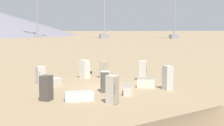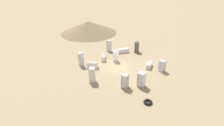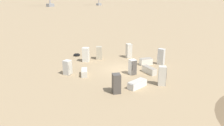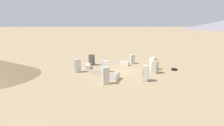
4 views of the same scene
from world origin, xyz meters
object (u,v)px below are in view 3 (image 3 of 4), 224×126
at_px(discarded_fridge_6, 116,83).
at_px(discarded_fridge_7, 137,84).
at_px(scrap_tire, 77,55).
at_px(discarded_fridge_1, 162,76).
at_px(discarded_fridge_8, 99,53).
at_px(discarded_fridge_11, 161,57).
at_px(discarded_fridge_5, 149,70).
at_px(discarded_fridge_10, 84,72).
at_px(discarded_fridge_0, 129,51).
at_px(discarded_fridge_4, 68,67).
at_px(discarded_fridge_2, 86,55).
at_px(discarded_fridge_9, 146,61).
at_px(discarded_fridge_3, 133,67).

relative_size(discarded_fridge_6, discarded_fridge_7, 0.89).
bearing_deg(scrap_tire, discarded_fridge_1, 89.24).
distance_m(discarded_fridge_8, scrap_tire, 3.55).
bearing_deg(discarded_fridge_11, discarded_fridge_5, -87.32).
bearing_deg(discarded_fridge_11, discarded_fridge_10, -122.63).
distance_m(discarded_fridge_0, discarded_fridge_11, 4.63).
relative_size(discarded_fridge_0, discarded_fridge_4, 1.22).
bearing_deg(discarded_fridge_2, discarded_fridge_1, -35.57).
xyz_separation_m(discarded_fridge_2, discarded_fridge_11, (-5.68, 7.15, 0.08)).
height_order(discarded_fridge_2, discarded_fridge_7, discarded_fridge_2).
bearing_deg(discarded_fridge_5, discarded_fridge_0, 78.44).
bearing_deg(discarded_fridge_4, discarded_fridge_7, 90.18).
xyz_separation_m(discarded_fridge_5, discarded_fridge_9, (-2.09, -2.02, 0.05)).
bearing_deg(discarded_fridge_11, discarded_fridge_4, -127.55).
bearing_deg(discarded_fridge_4, discarded_fridge_3, 115.94).
bearing_deg(discarded_fridge_0, discarded_fridge_9, 10.71).
bearing_deg(discarded_fridge_9, discarded_fridge_6, 136.62).
bearing_deg(discarded_fridge_2, discarded_fridge_5, -22.59).
bearing_deg(discarded_fridge_4, discarded_fridge_2, -171.37).
relative_size(discarded_fridge_1, scrap_tire, 2.07).
bearing_deg(scrap_tire, discarded_fridge_11, 116.37).
relative_size(discarded_fridge_0, discarded_fridge_2, 1.06).
relative_size(discarded_fridge_10, scrap_tire, 1.79).
distance_m(discarded_fridge_0, discarded_fridge_5, 6.17).
bearing_deg(discarded_fridge_8, discarded_fridge_3, -55.42).
xyz_separation_m(discarded_fridge_1, discarded_fridge_4, (4.64, -8.46, -0.16)).
bearing_deg(discarded_fridge_8, discarded_fridge_7, -65.90).
height_order(discarded_fridge_1, scrap_tire, discarded_fridge_1).
bearing_deg(scrap_tire, discarded_fridge_2, 77.01).
distance_m(discarded_fridge_11, scrap_tire, 11.30).
relative_size(discarded_fridge_1, discarded_fridge_5, 0.95).
xyz_separation_m(discarded_fridge_2, discarded_fridge_3, (-0.72, 6.96, -0.09)).
bearing_deg(scrap_tire, discarded_fridge_3, 90.25).
xyz_separation_m(discarded_fridge_0, discarded_fridge_8, (3.23, -2.23, -0.11)).
relative_size(discarded_fridge_10, discarded_fridge_11, 0.83).
bearing_deg(discarded_fridge_5, discarded_fridge_8, 108.96).
bearing_deg(discarded_fridge_4, discarded_fridge_11, 133.53).
bearing_deg(scrap_tire, discarded_fridge_5, 98.12).
relative_size(discarded_fridge_3, scrap_tire, 1.79).
height_order(discarded_fridge_3, discarded_fridge_4, discarded_fridge_3).
height_order(discarded_fridge_4, discarded_fridge_9, discarded_fridge_4).
height_order(discarded_fridge_2, discarded_fridge_9, discarded_fridge_2).
relative_size(discarded_fridge_6, discarded_fridge_8, 1.03).
xyz_separation_m(discarded_fridge_5, discarded_fridge_10, (5.31, -4.31, -0.03)).
bearing_deg(discarded_fridge_3, discarded_fridge_7, 64.71).
distance_m(discarded_fridge_1, scrap_tire, 13.68).
xyz_separation_m(discarded_fridge_2, discarded_fridge_4, (4.14, 2.25, -0.12)).
bearing_deg(discarded_fridge_1, discarded_fridge_7, -70.62).
height_order(discarded_fridge_6, scrap_tire, discarded_fridge_6).
bearing_deg(discarded_fridge_9, discarded_fridge_8, 49.90).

